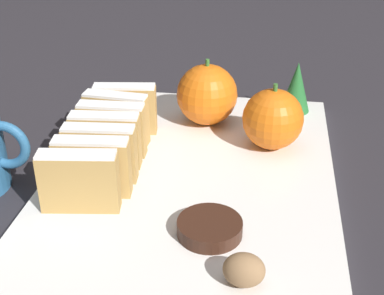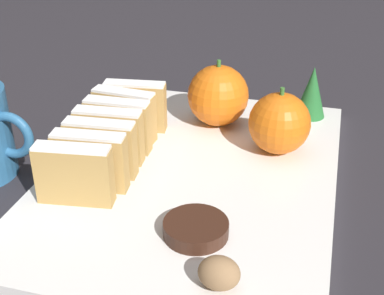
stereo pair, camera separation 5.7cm
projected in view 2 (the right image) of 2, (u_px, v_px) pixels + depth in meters
ground_plane at (192, 181)px, 0.59m from camera, size 6.00×6.00×0.00m
serving_platter at (192, 176)px, 0.59m from camera, size 0.31×0.42×0.01m
stollen_slice_front at (74, 174)px, 0.52m from camera, size 0.08×0.03×0.06m
stollen_slice_second at (90, 161)px, 0.54m from camera, size 0.08×0.03×0.06m
stollen_slice_third at (101, 148)px, 0.57m from camera, size 0.08×0.03×0.06m
stollen_slice_fourth at (109, 136)px, 0.59m from camera, size 0.08×0.03×0.06m
stollen_slice_fifth at (118, 125)px, 0.61m from camera, size 0.08×0.02×0.06m
stollen_slice_sixth at (125, 115)px, 0.64m from camera, size 0.08×0.02×0.06m
stollen_slice_back at (135, 106)px, 0.66m from camera, size 0.08×0.03×0.06m
orange_near at (216, 95)px, 0.67m from camera, size 0.08×0.08×0.09m
orange_far at (279, 123)px, 0.61m from camera, size 0.07×0.07×0.08m
walnut at (219, 273)px, 0.42m from camera, size 0.03×0.03×0.03m
chocolate_cookie at (196, 229)px, 0.48m from camera, size 0.06×0.06×0.01m
evergreen_sprig at (312, 92)px, 0.69m from camera, size 0.04×0.04×0.07m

